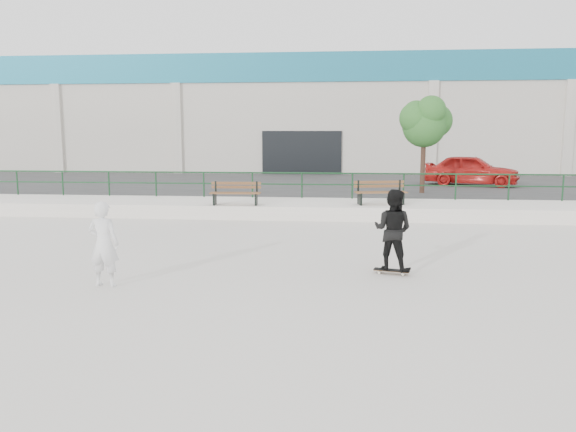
# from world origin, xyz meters

# --- Properties ---
(ground) EXTENTS (120.00, 120.00, 0.00)m
(ground) POSITION_xyz_m (0.00, 0.00, 0.00)
(ground) COLOR #BBB5AB
(ground) RESTS_ON ground
(ledge) EXTENTS (30.00, 3.00, 0.50)m
(ledge) POSITION_xyz_m (0.00, 9.50, 0.25)
(ledge) COLOR silver
(ledge) RESTS_ON ground
(parking_strip) EXTENTS (60.00, 14.00, 0.50)m
(parking_strip) POSITION_xyz_m (0.00, 18.00, 0.25)
(parking_strip) COLOR #303030
(parking_strip) RESTS_ON ground
(railing) EXTENTS (28.00, 0.06, 1.03)m
(railing) POSITION_xyz_m (-0.00, 10.80, 1.24)
(railing) COLOR #163E20
(railing) RESTS_ON ledge
(commercial_building) EXTENTS (44.20, 16.33, 8.00)m
(commercial_building) POSITION_xyz_m (-0.00, 31.99, 4.58)
(commercial_building) COLOR beige
(commercial_building) RESTS_ON ground
(bench_left) EXTENTS (1.84, 0.62, 0.84)m
(bench_left) POSITION_xyz_m (-1.24, 8.47, 0.91)
(bench_left) COLOR brown
(bench_left) RESTS_ON ledge
(bench_right) EXTENTS (1.95, 0.92, 0.87)m
(bench_right) POSITION_xyz_m (4.00, 9.13, 0.93)
(bench_right) COLOR brown
(bench_right) RESTS_ON ledge
(tree) EXTENTS (2.32, 2.07, 4.13)m
(tree) POSITION_xyz_m (6.08, 13.27, 3.60)
(tree) COLOR #4D3426
(tree) RESTS_ON parking_strip
(red_car) EXTENTS (4.80, 3.03, 1.52)m
(red_car) POSITION_xyz_m (8.93, 17.02, 1.26)
(red_car) COLOR red
(red_car) RESTS_ON parking_strip
(skateboard) EXTENTS (0.81, 0.38, 0.09)m
(skateboard) POSITION_xyz_m (3.74, 0.79, 0.07)
(skateboard) COLOR black
(skateboard) RESTS_ON ground
(standing_skater) EXTENTS (1.06, 0.96, 1.79)m
(standing_skater) POSITION_xyz_m (3.74, 0.79, 0.99)
(standing_skater) COLOR black
(standing_skater) RESTS_ON skateboard
(seated_skater) EXTENTS (0.66, 0.45, 1.75)m
(seated_skater) POSITION_xyz_m (-2.14, -0.80, 0.87)
(seated_skater) COLOR white
(seated_skater) RESTS_ON ground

